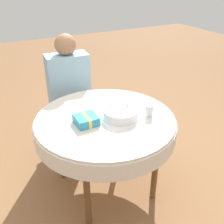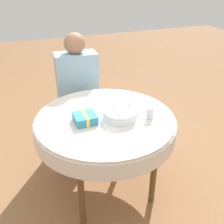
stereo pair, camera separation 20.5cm
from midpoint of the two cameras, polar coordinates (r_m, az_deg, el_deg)
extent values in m
plane|color=#8C603D|center=(2.52, -3.71, -15.87)|extent=(12.00, 12.00, 0.00)
cylinder|color=silver|center=(2.07, -4.34, -1.49)|extent=(1.10, 1.10, 0.02)
cylinder|color=silver|center=(2.11, -4.26, -3.27)|extent=(1.12, 1.12, 0.13)
cylinder|color=brown|center=(1.99, -8.55, -16.76)|extent=(0.05, 0.05, 0.71)
cylinder|color=brown|center=(2.19, 6.79, -11.48)|extent=(0.05, 0.05, 0.71)
cylinder|color=brown|center=(2.44, -13.56, -7.40)|extent=(0.05, 0.05, 0.71)
cylinder|color=brown|center=(2.61, -0.67, -3.89)|extent=(0.05, 0.05, 0.71)
cube|color=#4C331E|center=(2.86, -11.02, 0.94)|extent=(0.40, 0.40, 0.04)
cube|color=#4C331E|center=(2.90, -12.32, 7.47)|extent=(0.33, 0.06, 0.55)
cylinder|color=#4C331E|center=(2.83, -12.94, -5.24)|extent=(0.04, 0.04, 0.44)
cylinder|color=#4C331E|center=(2.88, -6.84, -3.98)|extent=(0.04, 0.04, 0.44)
cylinder|color=#4C331E|center=(3.09, -14.09, -2.21)|extent=(0.04, 0.04, 0.44)
cylinder|color=#4C331E|center=(3.14, -8.50, -1.11)|extent=(0.04, 0.04, 0.44)
cylinder|color=#9E7051|center=(2.82, -11.92, -4.78)|extent=(0.09, 0.09, 0.47)
cylinder|color=#9E7051|center=(2.85, -7.85, -3.93)|extent=(0.09, 0.09, 0.47)
cube|color=#8CB7D1|center=(2.74, -11.60, 6.50)|extent=(0.43, 0.26, 0.56)
sphere|color=#9E7051|center=(2.62, -12.42, 14.10)|extent=(0.21, 0.21, 0.21)
cube|color=white|center=(2.05, -1.00, -1.34)|extent=(0.32, 0.32, 0.00)
cylinder|color=white|center=(2.04, -1.01, -0.42)|extent=(0.27, 0.27, 0.07)
cylinder|color=red|center=(2.04, 0.61, 1.52)|extent=(0.01, 0.01, 0.04)
cylinder|color=green|center=(2.04, -2.91, 1.37)|extent=(0.01, 0.01, 0.04)
cylinder|color=red|center=(1.96, -1.00, 0.33)|extent=(0.01, 0.01, 0.04)
cylinder|color=silver|center=(2.07, 5.30, 0.19)|extent=(0.06, 0.06, 0.09)
cube|color=teal|center=(1.99, -8.61, -1.79)|extent=(0.16, 0.16, 0.07)
cube|color=#EAE54C|center=(1.99, -8.61, -1.79)|extent=(0.02, 0.17, 0.07)
camera|label=1|loc=(0.10, -92.86, -1.58)|focal=42.00mm
camera|label=2|loc=(0.10, 87.14, 1.58)|focal=42.00mm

